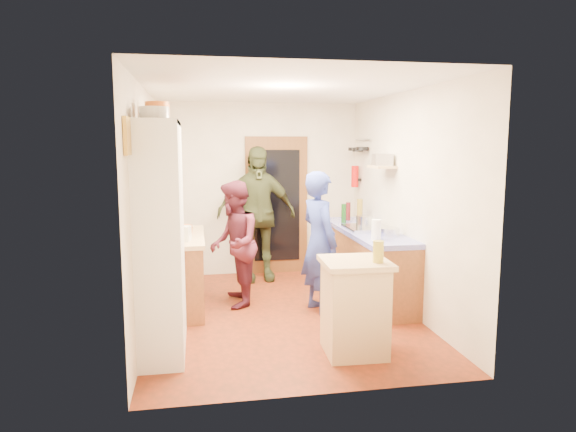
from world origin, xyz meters
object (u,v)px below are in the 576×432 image
object	(u,v)px
person_left	(236,243)
person_back	(257,214)
person_hob	(323,242)
hutch_body	(161,238)
right_counter_base	(366,265)
island_base	(355,309)

from	to	relation	value
person_left	person_back	size ratio (longest dim) A/B	0.79
person_hob	person_left	world-z (taller)	person_hob
hutch_body	right_counter_base	bearing A→B (deg)	27.47
hutch_body	person_hob	xyz separation A→B (m)	(1.80, 0.83, -0.26)
island_base	person_left	xyz separation A→B (m)	(-0.98, 1.71, 0.35)
hutch_body	person_back	size ratio (longest dim) A/B	1.12
person_left	island_base	bearing A→B (deg)	32.42
person_hob	person_left	size ratio (longest dim) A/B	1.08
island_base	hutch_body	bearing A→B (deg)	165.93
person_hob	hutch_body	bearing A→B (deg)	97.89
person_hob	island_base	bearing A→B (deg)	162.81
island_base	person_back	distance (m)	2.95
island_base	person_hob	xyz separation A→B (m)	(0.01, 1.28, 0.41)
island_base	person_left	size ratio (longest dim) A/B	0.55
island_base	person_hob	distance (m)	1.35
hutch_body	person_hob	size ratio (longest dim) A/B	1.31
island_base	right_counter_base	bearing A→B (deg)	68.04
right_counter_base	person_hob	size ratio (longest dim) A/B	1.31
hutch_body	person_left	distance (m)	1.53
hutch_body	person_left	world-z (taller)	hutch_body
right_counter_base	island_base	distance (m)	1.89
person_back	island_base	bearing A→B (deg)	-82.05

